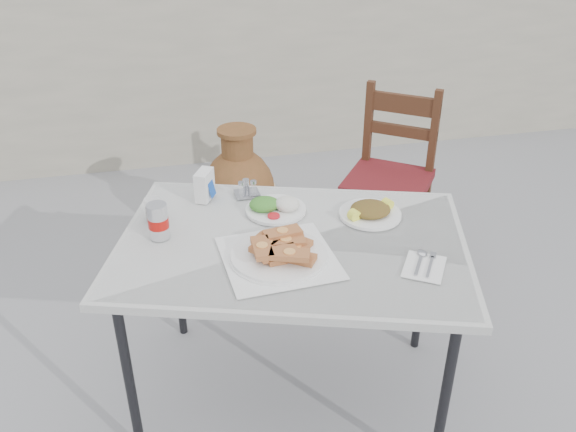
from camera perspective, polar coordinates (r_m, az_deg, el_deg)
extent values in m
plane|color=gray|center=(2.59, -0.10, -16.94)|extent=(80.00, 80.00, 0.00)
cylinder|color=black|center=(2.23, -14.61, -14.79)|extent=(0.04, 0.04, 0.70)
cylinder|color=black|center=(2.17, 14.40, -16.53)|extent=(0.04, 0.04, 0.70)
cylinder|color=black|center=(2.72, -10.34, -4.99)|extent=(0.04, 0.04, 0.70)
cylinder|color=black|center=(2.67, 12.50, -6.08)|extent=(0.04, 0.04, 0.70)
cube|color=white|center=(2.16, 0.39, -2.70)|extent=(1.42, 1.16, 0.03)
cube|color=white|center=(2.15, 0.39, -2.31)|extent=(1.37, 1.11, 0.00)
cube|color=white|center=(2.05, -0.88, -3.91)|extent=(0.39, 0.39, 0.00)
cylinder|color=white|center=(2.04, -0.88, -3.68)|extent=(0.32, 0.32, 0.02)
cylinder|color=white|center=(2.05, -0.88, -3.79)|extent=(0.34, 0.34, 0.01)
cylinder|color=white|center=(2.32, -1.15, 0.60)|extent=(0.23, 0.23, 0.01)
ellipsoid|color=silver|center=(2.31, -0.08, 1.14)|extent=(0.09, 0.09, 0.05)
ellipsoid|color=#316C1F|center=(2.31, -2.23, 1.12)|extent=(0.12, 0.11, 0.05)
cylinder|color=red|center=(2.26, -1.35, 0.01)|extent=(0.05, 0.05, 0.01)
cylinder|color=white|center=(2.31, 7.68, 0.18)|extent=(0.23, 0.23, 0.01)
ellipsoid|color=#276F1B|center=(2.30, 7.72, 0.64)|extent=(0.15, 0.14, 0.04)
cylinder|color=#F0F342|center=(2.25, 6.20, 0.07)|extent=(0.05, 0.04, 0.04)
cylinder|color=#F0F342|center=(2.34, 9.26, 1.11)|extent=(0.05, 0.04, 0.04)
cylinder|color=silver|center=(2.18, -12.05, -0.46)|extent=(0.07, 0.07, 0.13)
cylinder|color=red|center=(2.18, -12.03, -0.58)|extent=(0.07, 0.07, 0.04)
cylinder|color=#B7B7BE|center=(2.15, -12.22, 0.97)|extent=(0.07, 0.07, 0.00)
cylinder|color=white|center=(2.30, -12.49, 0.61)|extent=(0.06, 0.06, 0.09)
cylinder|color=black|center=(2.31, -12.44, 0.23)|extent=(0.05, 0.05, 0.05)
cube|color=white|center=(2.41, -7.83, 2.89)|extent=(0.09, 0.11, 0.12)
cube|color=#184BB4|center=(2.40, -7.15, 2.60)|extent=(0.04, 0.05, 0.07)
cube|color=#B7B7BE|center=(2.44, -3.86, 2.13)|extent=(0.10, 0.08, 0.01)
cylinder|color=white|center=(2.41, -4.37, 2.58)|extent=(0.02, 0.02, 0.06)
cylinder|color=white|center=(2.41, -3.26, 2.70)|extent=(0.02, 0.02, 0.06)
cylinder|color=#B7B7BE|center=(2.45, -3.95, 2.94)|extent=(0.03, 0.03, 0.05)
cube|color=white|center=(2.05, 12.62, -4.66)|extent=(0.20, 0.21, 0.00)
cube|color=#B7B7BE|center=(2.05, 12.13, -4.46)|extent=(0.08, 0.11, 0.00)
ellipsoid|color=#B7B7BE|center=(2.11, 12.45, -3.36)|extent=(0.03, 0.04, 0.01)
cube|color=#B7B7BE|center=(2.05, 13.13, -4.64)|extent=(0.08, 0.11, 0.00)
cube|color=#B7B7BE|center=(2.11, 13.41, -3.57)|extent=(0.04, 0.04, 0.00)
cube|color=#351D0E|center=(3.22, 5.16, -1.39)|extent=(0.05, 0.05, 0.44)
cube|color=#351D0E|center=(3.15, 11.20, -2.69)|extent=(0.05, 0.05, 0.44)
cube|color=#351D0E|center=(3.52, 7.02, 1.35)|extent=(0.05, 0.05, 0.44)
cube|color=#351D0E|center=(3.45, 12.58, 0.21)|extent=(0.05, 0.05, 0.44)
cube|color=maroon|center=(3.21, 9.33, 3.18)|extent=(0.57, 0.57, 0.05)
cube|color=#351D0E|center=(3.32, 7.51, 8.38)|extent=(0.05, 0.05, 0.49)
cube|color=#351D0E|center=(3.25, 13.48, 7.32)|extent=(0.05, 0.05, 0.49)
cube|color=#351D0E|center=(3.23, 10.71, 10.26)|extent=(0.33, 0.25, 0.10)
cube|color=#351D0E|center=(3.28, 10.47, 7.86)|extent=(0.33, 0.25, 0.06)
cylinder|color=brown|center=(3.51, -4.39, -2.00)|extent=(0.30, 0.30, 0.08)
ellipsoid|color=brown|center=(3.36, -4.58, 2.24)|extent=(0.40, 0.40, 0.50)
cylinder|color=beige|center=(3.36, -4.58, 2.24)|extent=(0.40, 0.40, 0.06)
cylinder|color=brown|center=(3.25, -4.78, 6.53)|extent=(0.17, 0.17, 0.15)
cylinder|color=brown|center=(3.21, -4.84, 7.93)|extent=(0.21, 0.21, 0.02)
cube|color=#A9A08C|center=(4.43, -7.39, 12.80)|extent=(6.00, 0.25, 1.20)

